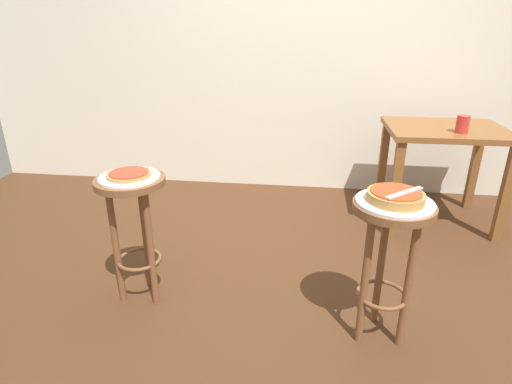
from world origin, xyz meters
TOP-DOWN VIEW (x-y plane):
  - ground_plane at (0.00, 0.00)m, footprint 6.00×6.00m
  - back_wall at (0.00, 1.65)m, footprint 6.00×0.10m
  - stool_foreground at (0.44, -0.39)m, footprint 0.36×0.36m
  - serving_plate_foreground at (0.44, -0.39)m, footprint 0.33×0.33m
  - pizza_foreground at (0.44, -0.39)m, footprint 0.24×0.24m
  - stool_middle at (-0.83, -0.23)m, footprint 0.36×0.36m
  - serving_plate_middle at (-0.83, -0.23)m, footprint 0.31×0.31m
  - pizza_middle at (-0.83, -0.23)m, footprint 0.22×0.22m
  - dining_table at (1.05, 1.01)m, footprint 0.83×0.69m
  - cup_near_edge at (1.09, 0.84)m, footprint 0.08×0.08m
  - pizza_server_knife at (0.47, -0.41)m, footprint 0.18×0.16m

SIDE VIEW (x-z plane):
  - ground_plane at x=0.00m, z-range 0.00..0.00m
  - stool_foreground at x=0.44m, z-range 0.16..0.87m
  - stool_middle at x=-0.83m, z-range 0.16..0.87m
  - dining_table at x=1.05m, z-range 0.24..0.98m
  - serving_plate_foreground at x=0.44m, z-range 0.71..0.72m
  - serving_plate_middle at x=-0.83m, z-range 0.71..0.72m
  - pizza_middle at x=-0.83m, z-range 0.72..0.74m
  - pizza_foreground at x=0.44m, z-range 0.72..0.77m
  - pizza_server_knife at x=0.47m, z-range 0.77..0.77m
  - cup_near_edge at x=1.09m, z-range 0.74..0.86m
  - back_wall at x=0.00m, z-range 0.00..3.00m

